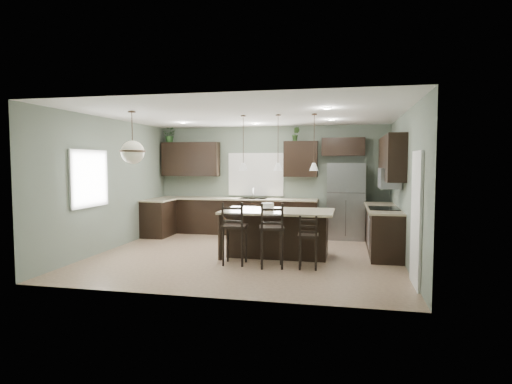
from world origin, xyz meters
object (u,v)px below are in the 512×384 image
Objects in this scene: serving_dish at (268,206)px; bar_stool_center at (272,235)px; refrigerator at (346,201)px; kitchen_island at (278,233)px; bar_stool_left at (235,233)px; plant_back_left at (170,135)px; bar_stool_right at (308,242)px.

bar_stool_center is (0.23, -0.90, -0.41)m from serving_dish.
serving_dish is at bearing 92.54° from bar_stool_center.
kitchen_island is at bearing -119.33° from refrigerator.
refrigerator is 2.72m from kitchen_island.
refrigerator reaches higher than bar_stool_left.
bar_stool_center reaches higher than kitchen_island.
refrigerator is 2.78m from serving_dish.
serving_dish is at bearing -38.92° from plant_back_left.
bar_stool_right is at bearing -40.25° from plant_back_left.
bar_stool_left is 4.75m from plant_back_left.
bar_stool_left reaches higher than kitchen_island.
bar_stool_right is (0.88, -0.87, -0.51)m from serving_dish.
refrigerator is 7.71× the size of serving_dish.
plant_back_left is at bearing 177.47° from refrigerator.
serving_dish is 0.62× the size of plant_back_left.
bar_stool_right is (0.68, -0.86, 0.02)m from kitchen_island.
plant_back_left reaches higher than bar_stool_left.
bar_stool_left is at bearing 161.56° from bar_stool_center.
bar_stool_center reaches higher than bar_stool_right.
serving_dish is 1.34m from bar_stool_right.
kitchen_island is 0.91m from bar_stool_center.
refrigerator is 1.59× the size of bar_stool_center.
bar_stool_left is (-0.46, -0.82, -0.42)m from serving_dish.
bar_stool_left is 1.21× the size of bar_stool_right.
serving_dish reaches higher than kitchen_island.
bar_stool_left is 1.34m from bar_stool_right.
refrigerator is 4.78× the size of plant_back_left.
bar_stool_right is (0.64, 0.04, -0.10)m from bar_stool_center.
kitchen_island is 1.10m from bar_stool_right.
plant_back_left reaches higher than refrigerator.
plant_back_left is at bearing 136.16° from bar_stool_right.
kitchen_island is at bearing 80.15° from bar_stool_center.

